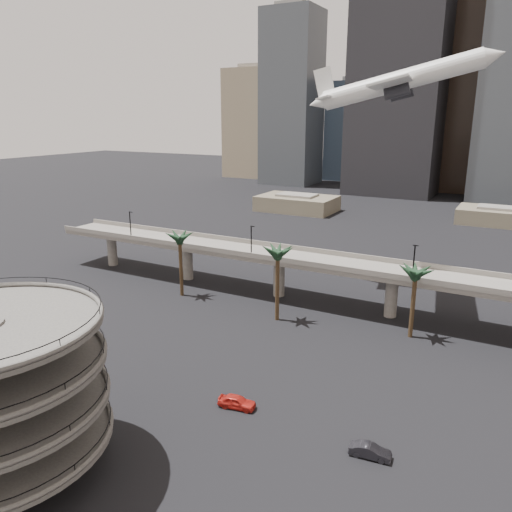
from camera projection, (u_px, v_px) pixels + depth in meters
The scene contains 8 objects.
ground at pixel (129, 492), 47.32m from camera, with size 700.00×700.00×0.00m, color black.
overpass at pixel (333, 268), 91.79m from camera, with size 130.00×9.30×14.70m.
palm_trees at pixel (386, 267), 78.78m from camera, with size 76.40×18.40×14.00m.
low_buildings at pixel (444, 215), 163.62m from camera, with size 135.00×27.50×6.80m.
skyline at pixel (504, 81), 210.70m from camera, with size 269.00×86.00×131.48m.
airborne_jet at pixel (399, 82), 94.73m from camera, with size 36.25×32.26×12.30m.
car_a at pixel (237, 402), 60.81m from camera, with size 1.89×4.69×1.60m, color red.
car_b at pixel (370, 451), 52.00m from camera, with size 1.53×4.38×1.44m, color black.
Camera 1 is at (29.46, -28.83, 34.51)m, focal length 35.00 mm.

